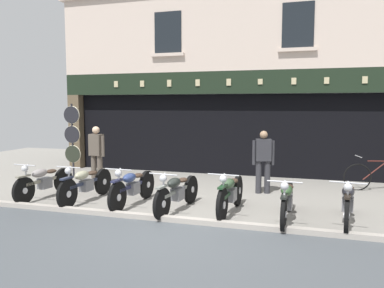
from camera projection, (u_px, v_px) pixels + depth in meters
The scene contains 14 objects.
ground at pixel (156, 243), 6.38m from camera, with size 23.56×22.00×0.18m.
shop_facade at pixel (239, 121), 13.84m from camera, with size 11.86×4.42×5.98m.
motorcycle_far_left at pixel (44, 181), 9.26m from camera, with size 0.62×1.95×0.90m.
motorcycle_left at pixel (86, 183), 8.92m from camera, with size 0.62×2.08×0.93m.
motorcycle_center_left at pixel (133, 186), 8.57m from camera, with size 0.62×2.04×0.93m.
motorcycle_center at pixel (177, 191), 8.11m from camera, with size 0.62×2.04×0.92m.
motorcycle_center_right at pixel (230, 193), 7.94m from camera, with size 0.62×2.01×0.93m.
motorcycle_right at pixel (287, 199), 7.46m from camera, with size 0.62×2.04×0.90m.
motorcycle_far_right at pixel (348, 201), 7.25m from camera, with size 0.62×2.10×0.93m.
salesman_left at pixel (97, 153), 10.68m from camera, with size 0.55×0.29×1.66m.
shopkeeper_center at pixel (263, 159), 9.70m from camera, with size 0.55×0.30×1.60m.
tyre_sign_pole at pixel (72, 135), 11.95m from camera, with size 0.56×0.06×2.29m.
advert_board_near at pixel (312, 127), 11.57m from camera, with size 0.82×0.03×1.04m.
leaning_bicycle at pixel (379, 176), 10.04m from camera, with size 1.77×0.56×0.95m.
Camera 1 is at (2.35, -6.72, 2.26)m, focal length 35.74 mm.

